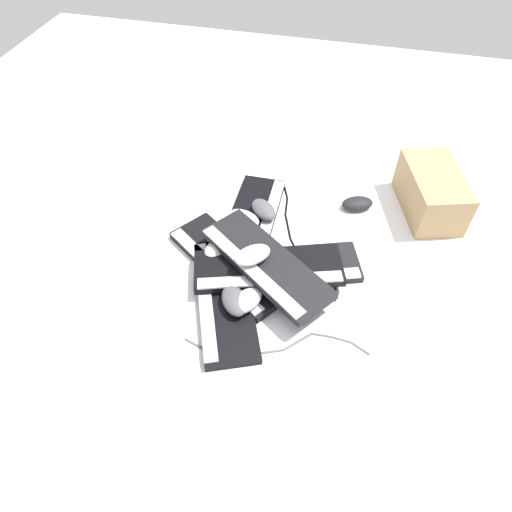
{
  "coord_description": "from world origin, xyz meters",
  "views": [
    {
      "loc": [
        -0.23,
        0.94,
        1.08
      ],
      "look_at": [
        -0.01,
        0.05,
        0.04
      ],
      "focal_mm": 32.0,
      "sensor_mm": 36.0,
      "label": 1
    }
  ],
  "objects": [
    {
      "name": "keyboard_2",
      "position": [
        -0.11,
        0.04,
        0.01
      ],
      "size": [
        0.46,
        0.29,
        0.03
      ],
      "color": "black",
      "rests_on": "ground"
    },
    {
      "name": "cardboard_box",
      "position": [
        -0.52,
        -0.35,
        0.08
      ],
      "size": [
        0.24,
        0.33,
        0.15
      ],
      "primitive_type": "cube",
      "rotation": [
        0.0,
        0.0,
        5.02
      ],
      "color": "tan",
      "rests_on": "ground"
    },
    {
      "name": "ground_plane",
      "position": [
        0.0,
        0.0,
        0.0
      ],
      "size": [
        3.2,
        3.2,
        0.0
      ],
      "primitive_type": "plane",
      "color": "white"
    },
    {
      "name": "keyboard_4",
      "position": [
        -0.06,
        0.09,
        0.04
      ],
      "size": [
        0.46,
        0.28,
        0.03
      ],
      "color": "black",
      "rests_on": "keyboard_2"
    },
    {
      "name": "keyboard_1",
      "position": [
        0.05,
        0.2,
        0.01
      ],
      "size": [
        0.31,
        0.46,
        0.03
      ],
      "color": "black",
      "rests_on": "ground"
    },
    {
      "name": "mouse_0",
      "position": [
        -0.02,
        0.22,
        0.05
      ],
      "size": [
        0.11,
        0.13,
        0.04
      ],
      "primitive_type": "ellipsoid",
      "rotation": [
        0.0,
        0.0,
        4.15
      ],
      "color": "#B7B7BC",
      "rests_on": "keyboard_1"
    },
    {
      "name": "keyboard_5",
      "position": [
        -0.05,
        0.09,
        0.07
      ],
      "size": [
        0.44,
        0.38,
        0.03
      ],
      "color": "black",
      "rests_on": "keyboard_4"
    },
    {
      "name": "mouse_1",
      "position": [
        0.01,
        0.23,
        0.05
      ],
      "size": [
        0.12,
        0.13,
        0.04
      ],
      "primitive_type": "ellipsoid",
      "rotation": [
        0.0,
        0.0,
        2.15
      ],
      "color": "#4C4C51",
      "rests_on": "keyboard_1"
    },
    {
      "name": "mouse_5",
      "position": [
        0.11,
        0.04,
        0.05
      ],
      "size": [
        0.11,
        0.13,
        0.04
      ],
      "primitive_type": "ellipsoid",
      "rotation": [
        0.0,
        0.0,
        4.17
      ],
      "color": "#B7B7BC",
      "rests_on": "keyboard_0"
    },
    {
      "name": "cable_1",
      "position": [
        -0.13,
        -0.1,
        0.0
      ],
      "size": [
        0.25,
        0.47,
        0.01
      ],
      "color": "black",
      "rests_on": "ground"
    },
    {
      "name": "mouse_2",
      "position": [
        -0.01,
        0.1,
        0.11
      ],
      "size": [
        0.13,
        0.12,
        0.04
      ],
      "primitive_type": "ellipsoid",
      "rotation": [
        0.0,
        0.0,
        0.76
      ],
      "color": "silver",
      "rests_on": "keyboard_5"
    },
    {
      "name": "keyboard_0",
      "position": [
        0.07,
        0.07,
        0.01
      ],
      "size": [
        0.45,
        0.38,
        0.03
      ],
      "color": "black",
      "rests_on": "ground"
    },
    {
      "name": "mouse_3",
      "position": [
        0.07,
        -0.1,
        0.05
      ],
      "size": [
        0.13,
        0.1,
        0.04
      ],
      "primitive_type": "ellipsoid",
      "rotation": [
        0.0,
        0.0,
        2.81
      ],
      "color": "silver",
      "rests_on": "keyboard_3"
    },
    {
      "name": "mouse_4",
      "position": [
        -0.29,
        -0.29,
        0.02
      ],
      "size": [
        0.13,
        0.1,
        0.04
      ],
      "primitive_type": "ellipsoid",
      "rotation": [
        0.0,
        0.0,
        0.41
      ],
      "color": "black",
      "rests_on": "ground"
    },
    {
      "name": "keyboard_3",
      "position": [
        0.04,
        -0.13,
        0.01
      ],
      "size": [
        0.16,
        0.44,
        0.03
      ],
      "color": "black",
      "rests_on": "ground"
    },
    {
      "name": "mouse_6",
      "position": [
        0.01,
        -0.15,
        0.05
      ],
      "size": [
        0.12,
        0.13,
        0.04
      ],
      "primitive_type": "ellipsoid",
      "rotation": [
        0.0,
        0.0,
        2.33
      ],
      "color": "#4C4C51",
      "rests_on": "keyboard_3"
    },
    {
      "name": "cable_0",
      "position": [
        -0.14,
        0.31,
        0.0
      ],
      "size": [
        0.5,
        0.14,
        0.01
      ],
      "color": "#59595B",
      "rests_on": "ground"
    }
  ]
}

